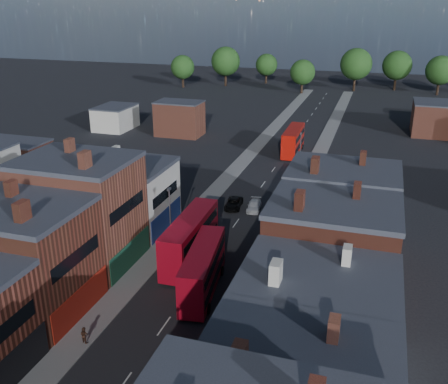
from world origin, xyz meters
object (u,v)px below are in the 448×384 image
Objects in this scene: bus_2 at (293,140)px; ped_3 at (227,323)px; bus_0 at (190,238)px; car_3 at (254,206)px; bus_1 at (203,269)px; car_2 at (234,203)px; ped_1 at (84,335)px.

bus_2 is 7.20× the size of ped_3.
bus_0 is 7.71× the size of ped_3.
car_3 is (3.32, 16.86, -2.29)m from bus_0.
bus_2 is 2.67× the size of car_3.
bus_0 is 1.07× the size of bus_2.
bus_2 is at bearing 83.29° from car_3.
car_2 is (-3.35, 22.47, -2.00)m from bus_1.
bus_1 is 7.35m from ped_3.
car_2 is 29.16m from ped_3.
car_2 is (-3.35, -29.63, -2.07)m from bus_2.
car_2 is at bearing -97.24° from bus_2.
bus_0 is at bearing -86.62° from ped_1.
ped_1 is at bearing -130.70° from bus_1.
car_3 is 2.87× the size of ped_1.
bus_2 is 57.93m from ped_3.
car_2 is at bearing 87.84° from bus_0.
bus_1 is 0.99× the size of bus_2.
bus_0 reaches higher than ped_1.
ped_1 is (-7.17, -11.01, -1.78)m from bus_1.
ped_1 is at bearing -107.66° from car_3.
bus_0 reaches higher than bus_1.
bus_2 reaches higher than car_2.
car_3 is (-0.30, 22.62, -2.02)m from bus_1.
bus_2 is at bearing -81.15° from ped_1.
bus_1 is 2.43× the size of car_2.
bus_0 is at bearing -95.25° from bus_2.
bus_1 is 7.61× the size of ped_1.
bus_2 is at bearing 84.28° from bus_0.
bus_1 is at bearing -95.36° from car_3.
bus_1 is (3.62, -5.76, -0.26)m from bus_0.
ped_3 is at bearing -59.74° from bus_1.
car_3 is 28.65m from ped_3.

